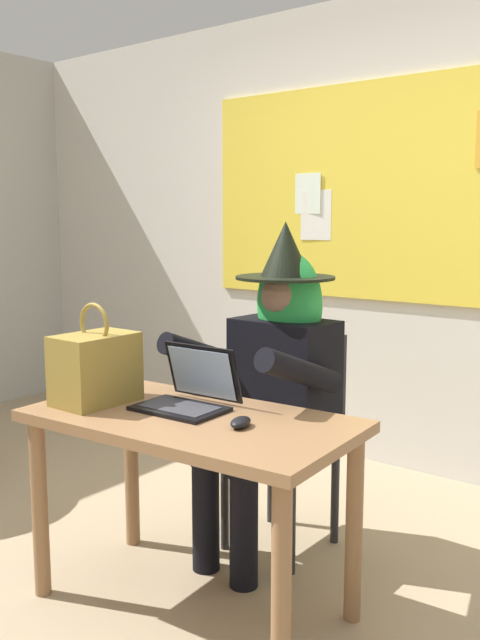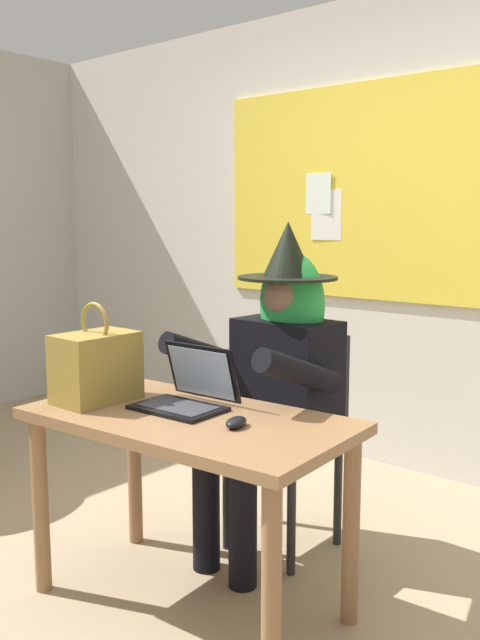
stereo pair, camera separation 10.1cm
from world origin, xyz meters
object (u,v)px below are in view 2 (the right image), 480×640
computer_mouse (236,422)px  handbag (96,366)px  chair_at_desk (294,426)px  laptop (187,394)px  desk_main (188,445)px  person_costumed (277,368)px  coffee_mug (76,393)px

computer_mouse → handbag: 0.63m
chair_at_desk → laptop: size_ratio=2.74×
chair_at_desk → computer_mouse: (0.25, -0.67, 0.22)m
desk_main → person_costumed: 0.58m
computer_mouse → handbag: (-0.62, -0.09, 0.12)m
coffee_mug → computer_mouse: bearing=16.6°
chair_at_desk → person_costumed: bearing=-1.4°
chair_at_desk → handbag: size_ratio=2.43×
chair_at_desk → computer_mouse: 0.75m
laptop → handbag: 0.37m
person_costumed → computer_mouse: size_ratio=13.39×
laptop → handbag: handbag is taller
computer_mouse → handbag: bearing=172.4°
chair_at_desk → coffee_mug: size_ratio=9.65×
chair_at_desk → computer_mouse: bearing=20.0°
chair_at_desk → person_costumed: person_costumed is taller
laptop → computer_mouse: (0.30, -0.07, -0.03)m
person_costumed → chair_at_desk: bearing=-178.6°
desk_main → handbag: size_ratio=3.18×
person_costumed → handbag: person_costumed is taller
laptop → handbag: size_ratio=0.89×
chair_at_desk → handbag: handbag is taller
handbag → person_costumed: bearing=60.1°
laptop → coffee_mug: 0.41m
coffee_mug → person_costumed: bearing=63.1°
desk_main → laptop: (-0.07, 0.07, 0.16)m
person_costumed → handbag: size_ratio=3.68×
laptop → handbag: (-0.32, -0.17, 0.08)m
chair_at_desk → coffee_mug: 0.96m
chair_at_desk → coffee_mug: bearing=-23.8°
desk_main → chair_at_desk: chair_at_desk is taller
laptop → coffee_mug: (-0.32, -0.26, -0.00)m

